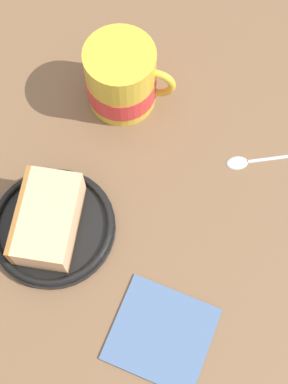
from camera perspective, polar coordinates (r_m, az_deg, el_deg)
ground_plane at (r=73.16cm, az=-5.04°, el=-1.48°), size 128.80×128.80×2.28cm
small_plate at (r=70.74cm, az=-9.55°, el=-3.60°), size 16.10×16.10×1.88cm
cake_slice at (r=68.30cm, az=-10.11°, el=-2.87°), size 12.61×8.81×5.04cm
tea_mug at (r=75.01cm, az=-2.35°, el=11.82°), size 9.74×12.38×10.25cm
teaspoon at (r=75.30cm, az=11.29°, el=3.31°), size 2.93×12.39×0.80cm
folded_napkin at (r=67.53cm, az=1.86°, el=-14.69°), size 14.69×15.06×0.60cm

